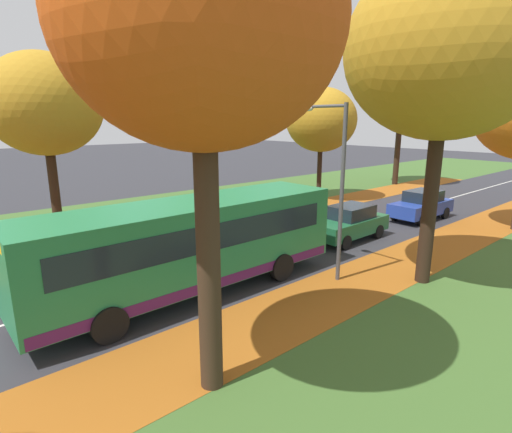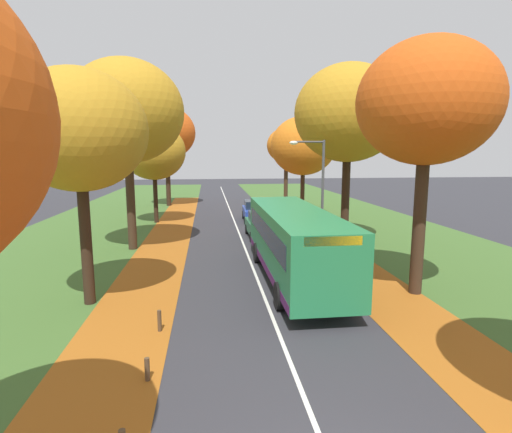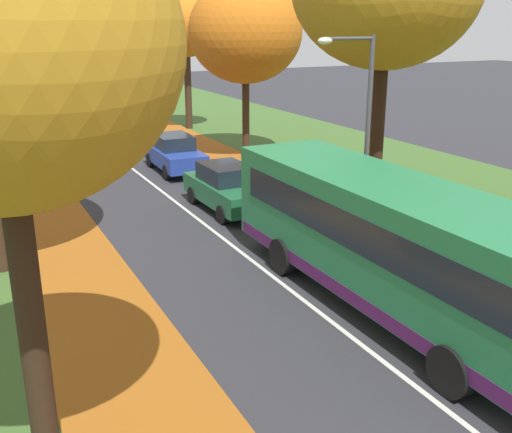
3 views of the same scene
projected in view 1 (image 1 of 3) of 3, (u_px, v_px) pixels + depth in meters
name	position (u px, v px, depth m)	size (l,w,h in m)	color
grass_verge_left	(216.00, 205.00, 26.36)	(12.00, 90.00, 0.01)	#3D6028
leaf_litter_left	(170.00, 236.00, 19.16)	(2.80, 60.00, 0.00)	#9E5619
leaf_litter_right	(317.00, 300.00, 12.42)	(2.80, 60.00, 0.00)	#9E5619
road_centre_line	(325.00, 234.00, 19.62)	(0.12, 80.00, 0.01)	silver
tree_left_near	(44.00, 105.00, 16.15)	(4.57, 4.57, 8.13)	black
tree_left_mid	(212.00, 80.00, 21.09)	(6.10, 6.10, 10.28)	#382619
tree_left_far	(321.00, 120.00, 27.00)	(4.78, 4.78, 7.61)	black
tree_left_distant	(402.00, 97.00, 33.05)	(5.75, 5.75, 9.96)	black
tree_right_near	(201.00, 23.00, 6.80)	(4.99, 4.99, 9.37)	#382619
tree_right_mid	(446.00, 49.00, 12.10)	(6.15, 6.15, 10.35)	black
bollard_fourth	(3.00, 272.00, 13.80)	(0.12, 0.12, 0.66)	#4C3823
streetlamp_right	(335.00, 173.00, 13.36)	(1.89, 0.28, 6.00)	#47474C
bus	(191.00, 242.00, 12.62)	(2.71, 10.41, 2.98)	#237A47
car_green_lead	(349.00, 223.00, 18.51)	(1.83, 4.23, 1.62)	#1E6038
car_blue_following	(421.00, 205.00, 22.35)	(1.88, 4.25, 1.62)	#233D9E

